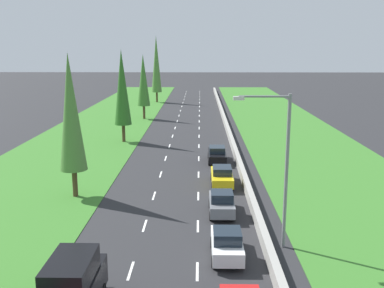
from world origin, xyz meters
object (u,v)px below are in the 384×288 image
black_sedan_right_lane (217,154)px  poplar_tree_fourth (143,80)px  poplar_tree_fifth (156,64)px  grey_hatchback_right_lane (222,203)px  street_light_mast (281,161)px  poplar_tree_second (71,113)px  poplar_tree_third (122,88)px  yellow_sedan_right_lane (222,176)px  black_van_left_lane (73,287)px  white_hatchback_right_lane (227,244)px

black_sedan_right_lane → poplar_tree_fourth: (-10.89, 27.63, 5.46)m
black_sedan_right_lane → poplar_tree_fifth: poplar_tree_fifth is taller
grey_hatchback_right_lane → street_light_mast: 7.40m
poplar_tree_second → poplar_tree_fifth: 60.98m
black_sedan_right_lane → poplar_tree_fifth: bearing=102.3°
grey_hatchback_right_lane → black_sedan_right_lane: size_ratio=0.87×
poplar_tree_fifth → black_sedan_right_lane: bearing=-77.7°
poplar_tree_fourth → poplar_tree_fifth: poplar_tree_fifth is taller
grey_hatchback_right_lane → poplar_tree_third: size_ratio=0.35×
poplar_tree_second → yellow_sedan_right_lane: bearing=15.3°
yellow_sedan_right_lane → black_van_left_lane: black_van_left_lane is taller
poplar_tree_fifth → poplar_tree_second: bearing=-90.5°
poplar_tree_fourth → street_light_mast: 49.25m
poplar_tree_second → poplar_tree_fourth: poplar_tree_second is taller
grey_hatchback_right_lane → street_light_mast: (3.03, -5.13, 4.40)m
yellow_sedan_right_lane → poplar_tree_fifth: bearing=100.8°
poplar_tree_second → poplar_tree_fifth: poplar_tree_fifth is taller
white_hatchback_right_lane → poplar_tree_second: size_ratio=0.35×
black_sedan_right_lane → poplar_tree_second: (-11.51, -10.95, 5.82)m
black_van_left_lane → poplar_tree_third: poplar_tree_third is taller
white_hatchback_right_lane → yellow_sedan_right_lane: size_ratio=0.87×
yellow_sedan_right_lane → street_light_mast: bearing=-77.3°
white_hatchback_right_lane → poplar_tree_fifth: size_ratio=0.28×
poplar_tree_second → grey_hatchback_right_lane: bearing=-17.6°
white_hatchback_right_lane → grey_hatchback_right_lane: size_ratio=1.00×
white_hatchback_right_lane → poplar_tree_third: (-10.95, 30.73, 5.86)m
poplar_tree_third → white_hatchback_right_lane: bearing=-70.4°
grey_hatchback_right_lane → poplar_tree_fifth: poplar_tree_fifth is taller
black_van_left_lane → poplar_tree_fifth: (-3.76, 76.73, 6.62)m
white_hatchback_right_lane → poplar_tree_fifth: (-10.70, 71.10, 7.18)m
poplar_tree_third → street_light_mast: (14.01, -29.30, -1.47)m
grey_hatchback_right_lane → black_van_left_lane: size_ratio=0.80×
white_hatchback_right_lane → poplar_tree_fourth: size_ratio=0.37×
grey_hatchback_right_lane → poplar_tree_second: (-11.30, 3.58, 5.79)m
poplar_tree_third → poplar_tree_fifth: 40.39m
poplar_tree_third → street_light_mast: 32.51m
poplar_tree_second → poplar_tree_third: poplar_tree_third is taller
black_van_left_lane → poplar_tree_third: bearing=96.3°
poplar_tree_second → black_sedan_right_lane: bearing=43.6°
poplar_tree_second → poplar_tree_fourth: (0.62, 38.58, -0.36)m
black_van_left_lane → poplar_tree_fifth: 77.11m
yellow_sedan_right_lane → poplar_tree_fourth: poplar_tree_fourth is taller
grey_hatchback_right_lane → poplar_tree_second: 13.19m
poplar_tree_fourth → street_light_mast: poplar_tree_fourth is taller
yellow_sedan_right_lane → white_hatchback_right_lane: bearing=-91.6°
black_van_left_lane → poplar_tree_fifth: poplar_tree_fifth is taller
white_hatchback_right_lane → black_sedan_right_lane: white_hatchback_right_lane is taller
yellow_sedan_right_lane → poplar_tree_fourth: 37.48m
white_hatchback_right_lane → street_light_mast: street_light_mast is taller
white_hatchback_right_lane → poplar_tree_third: size_ratio=0.35×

